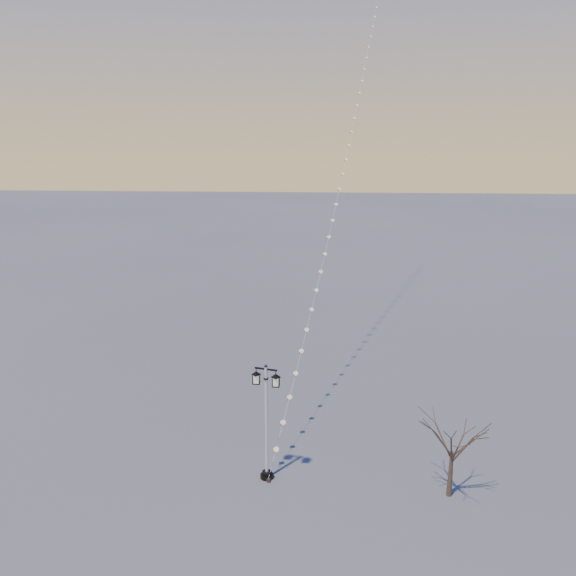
{
  "coord_description": "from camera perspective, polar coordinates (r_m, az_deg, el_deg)",
  "views": [
    {
      "loc": [
        2.87,
        -23.36,
        15.64
      ],
      "look_at": [
        0.69,
        7.42,
        7.84
      ],
      "focal_mm": 37.69,
      "sensor_mm": 36.0,
      "label": 1
    }
  ],
  "objects": [
    {
      "name": "kite_train",
      "position": [
        44.81,
        5.08,
        12.06
      ],
      "size": [
        7.38,
        40.35,
        28.29
      ],
      "rotation": [
        0.0,
        0.0,
        0.01
      ],
      "color": "#32211A",
      "rests_on": "ground"
    },
    {
      "name": "street_lamp",
      "position": [
        28.3,
        -2.05,
        -12.03
      ],
      "size": [
        1.41,
        0.74,
        5.68
      ],
      "rotation": [
        0.0,
        0.0,
        -0.26
      ],
      "color": "black",
      "rests_on": "ground"
    },
    {
      "name": "bare_tree",
      "position": [
        28.13,
        15.29,
        -13.62
      ],
      "size": [
        2.39,
        2.39,
        3.97
      ],
      "rotation": [
        0.0,
        0.0,
        0.24
      ],
      "color": "#413224",
      "rests_on": "ground"
    },
    {
      "name": "ground",
      "position": [
        28.26,
        -2.6,
        -19.44
      ],
      "size": [
        300.0,
        300.0,
        0.0
      ],
      "primitive_type": "plane",
      "color": "#575757",
      "rests_on": "ground"
    }
  ]
}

